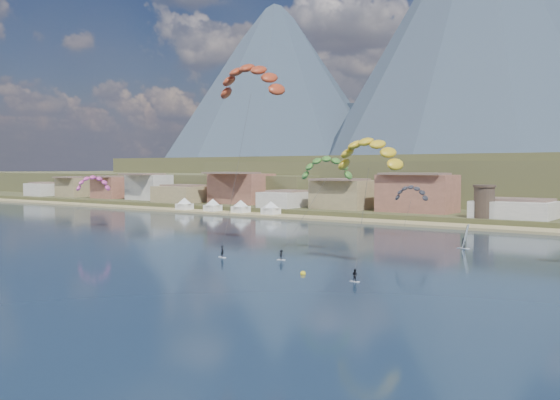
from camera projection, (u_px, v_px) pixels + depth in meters
name	position (u px, v px, depth m)	size (l,w,h in m)	color
ground	(120.00, 295.00, 75.63)	(2400.00, 2400.00, 0.00)	#0D2030
beach	(454.00, 226.00, 160.84)	(2200.00, 12.00, 0.90)	tan
town	(348.00, 190.00, 196.99)	(400.00, 24.00, 12.00)	silver
watchtower	(484.00, 201.00, 163.99)	(5.82, 5.82, 8.60)	#47382D
beach_tents	(226.00, 202.00, 205.82)	(43.40, 6.40, 5.00)	white
kitesurfer_red	(251.00, 76.00, 117.71)	(14.21, 16.47, 35.78)	silver
kitesurfer_yellow	(369.00, 149.00, 94.47)	(11.25, 13.63, 21.58)	silver
kitesurfer_green	(326.00, 165.00, 109.75)	(9.78, 13.78, 18.75)	silver
distant_kite_pink	(93.00, 181.00, 157.37)	(8.39, 8.29, 15.07)	#262626
distant_kite_dark	(411.00, 190.00, 135.69)	(7.73, 6.07, 13.34)	#262626
windsurfer	(464.00, 241.00, 118.75)	(2.71, 2.92, 4.53)	silver
buoy	(303.00, 274.00, 90.24)	(0.77, 0.77, 0.77)	yellow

